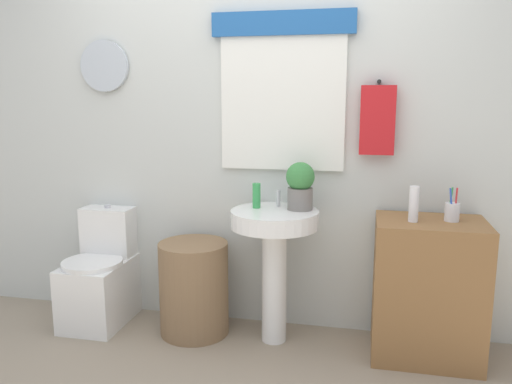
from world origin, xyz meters
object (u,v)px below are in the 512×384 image
Objects in this scene: wooden_cabinet at (427,289)px; toilet at (101,279)px; potted_plant at (300,185)px; lotion_bottle at (414,204)px; laundry_hamper at (194,288)px; soap_bottle at (257,196)px; pedestal_sink at (274,244)px; toothbrush_cup at (452,211)px.

toilet is at bearing 179.11° from wooden_cabinet.
lotion_bottle is (0.63, -0.10, -0.07)m from potted_plant.
wooden_cabinet is at bearing 21.02° from lotion_bottle.
soap_bottle is (0.39, 0.05, 0.60)m from laundry_hamper.
pedestal_sink is 1.02× the size of wooden_cabinet.
wooden_cabinet reaches higher than toilet.
lotion_bottle is at bearing -1.79° from laundry_hamper.
laundry_hamper is 3.15× the size of toothbrush_cup.
wooden_cabinet is 4.30× the size of toothbrush_cup.
lotion_bottle is (0.77, -0.04, 0.28)m from pedestal_sink.
toilet is 2.05m from wooden_cabinet.
toilet is 0.95× the size of wooden_cabinet.
lotion_bottle is at bearing -8.95° from potted_plant.
soap_bottle reaches higher than pedestal_sink.
pedestal_sink is at bearing -1.56° from toilet.
wooden_cabinet is at bearing 0.00° from pedestal_sink.
laundry_hamper is at bearing 178.21° from lotion_bottle.
toilet reaches higher than laundry_hamper.
laundry_hamper is at bearing -2.78° from toilet.
lotion_bottle reaches higher than pedestal_sink.
soap_bottle is 0.27m from potted_plant.
potted_plant is (0.14, 0.06, 0.35)m from pedestal_sink.
laundry_hamper is 0.60m from pedestal_sink.
potted_plant is 1.43× the size of lotion_bottle.
wooden_cabinet is at bearing -4.64° from potted_plant.
toilet is 2.22m from toothbrush_cup.
soap_bottle is (1.04, 0.02, 0.60)m from toilet.
potted_plant reaches higher than lotion_bottle.
toilet is 1.20m from soap_bottle.
toothbrush_cup reaches higher than wooden_cabinet.
laundry_hamper is 0.93m from potted_plant.
wooden_cabinet is 5.34× the size of soap_bottle.
toilet is at bearing 177.22° from laundry_hamper.
toilet is at bearing 179.69° from toothbrush_cup.
wooden_cabinet is at bearing -2.87° from soap_bottle.
toothbrush_cup is (0.84, -0.04, -0.11)m from potted_plant.
potted_plant reaches higher than wooden_cabinet.
toothbrush_cup is (1.49, 0.02, 0.56)m from laundry_hamper.
toilet is 5.08× the size of soap_bottle.
potted_plant reaches higher than laundry_hamper.
pedestal_sink is 2.89× the size of potted_plant.
soap_bottle is at bearing 7.33° from laundry_hamper.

